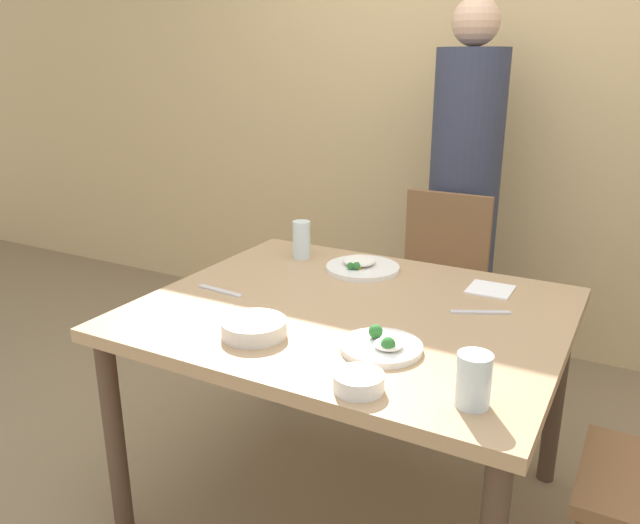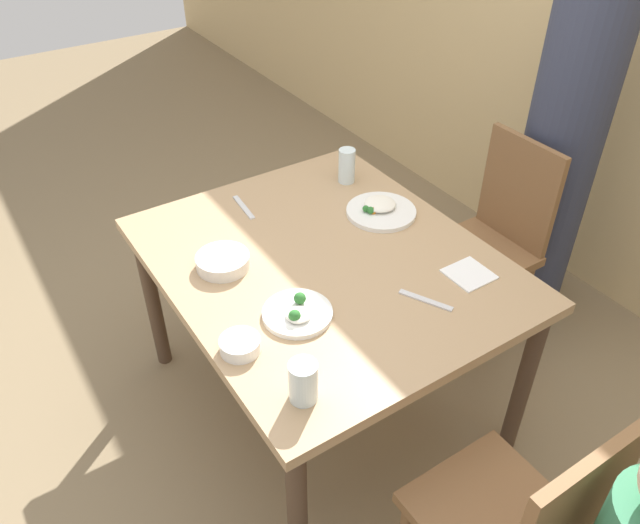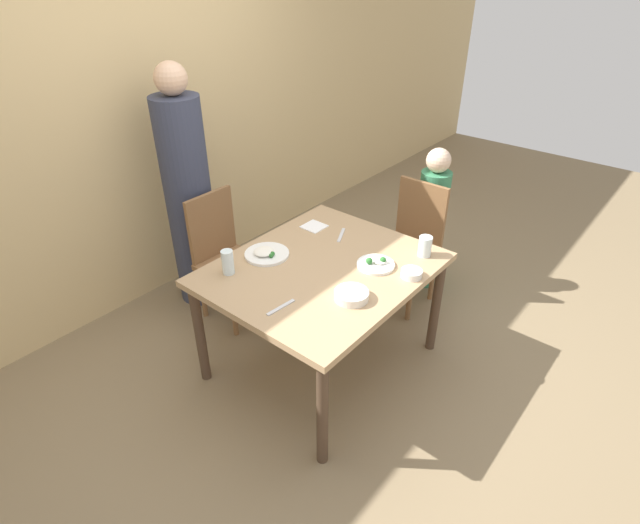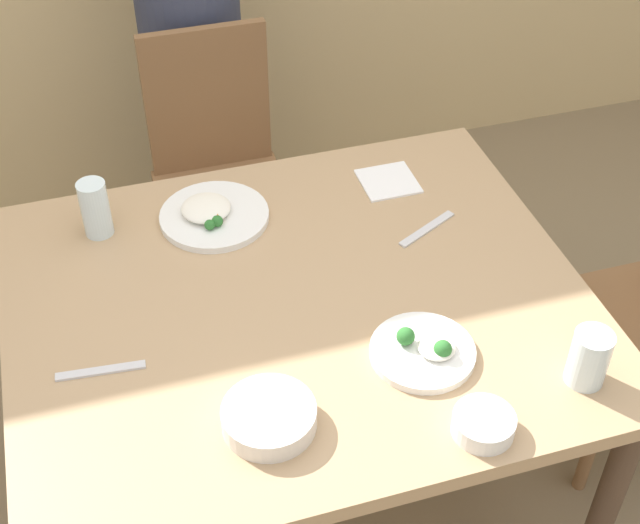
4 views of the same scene
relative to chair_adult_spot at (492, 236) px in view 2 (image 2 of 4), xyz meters
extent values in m
plane|color=#847051|center=(0.01, -0.87, -0.49)|extent=(10.00, 10.00, 0.00)
cube|color=tan|center=(0.01, -0.87, 0.23)|extent=(1.27, 1.06, 0.04)
cylinder|color=#4C3828|center=(-0.57, -1.35, -0.14)|extent=(0.06, 0.06, 0.70)
cylinder|color=#4C3828|center=(0.58, -1.35, -0.14)|extent=(0.06, 0.06, 0.70)
cylinder|color=#4C3828|center=(-0.57, -0.40, -0.14)|extent=(0.06, 0.06, 0.70)
cylinder|color=#4C3828|center=(0.58, -0.40, -0.14)|extent=(0.06, 0.06, 0.70)
cube|color=brown|center=(0.00, -0.07, -0.07)|extent=(0.40, 0.40, 0.04)
cube|color=brown|center=(0.00, 0.11, 0.19)|extent=(0.38, 0.03, 0.47)
cylinder|color=brown|center=(-0.17, -0.24, -0.29)|extent=(0.04, 0.04, 0.40)
cylinder|color=brown|center=(0.17, -0.24, -0.29)|extent=(0.04, 0.04, 0.40)
cylinder|color=brown|center=(-0.17, 0.09, -0.29)|extent=(0.04, 0.04, 0.40)
cylinder|color=brown|center=(0.17, 0.09, -0.29)|extent=(0.04, 0.04, 0.40)
cube|color=brown|center=(0.91, -0.91, -0.07)|extent=(0.40, 0.40, 0.04)
cube|color=brown|center=(1.10, -0.91, 0.19)|extent=(0.03, 0.38, 0.47)
cylinder|color=brown|center=(0.75, -0.74, -0.29)|extent=(0.04, 0.04, 0.40)
cylinder|color=#33384C|center=(0.00, 0.33, 0.27)|extent=(0.32, 0.32, 1.51)
cylinder|color=silver|center=(-0.14, -1.19, 0.27)|extent=(0.18, 0.18, 0.05)
cylinder|color=#BC5123|center=(-0.14, -1.19, 0.29)|extent=(0.16, 0.16, 0.01)
cylinder|color=white|center=(-0.11, -0.54, 0.26)|extent=(0.27, 0.27, 0.02)
ellipsoid|color=white|center=(-0.13, -0.53, 0.28)|extent=(0.12, 0.12, 0.03)
sphere|color=#2D702D|center=(-0.11, -0.59, 0.28)|extent=(0.03, 0.03, 0.03)
cone|color=orange|center=(-0.11, -0.58, 0.28)|extent=(0.02, 0.02, 0.03)
sphere|color=#2D702D|center=(-0.13, -0.60, 0.28)|extent=(0.03, 0.03, 0.03)
cylinder|color=white|center=(0.21, -1.11, 0.26)|extent=(0.22, 0.22, 0.02)
ellipsoid|color=white|center=(0.23, -1.12, 0.28)|extent=(0.08, 0.08, 0.02)
sphere|color=#2D702D|center=(0.18, -1.08, 0.29)|extent=(0.04, 0.04, 0.04)
sphere|color=#2D702D|center=(0.24, -1.14, 0.29)|extent=(0.04, 0.04, 0.04)
cylinder|color=white|center=(0.24, -1.32, 0.27)|extent=(0.12, 0.12, 0.04)
cylinder|color=white|center=(0.24, -1.32, 0.29)|extent=(0.11, 0.11, 0.01)
cylinder|color=silver|center=(-0.38, -0.51, 0.32)|extent=(0.07, 0.07, 0.14)
cylinder|color=silver|center=(0.49, -1.26, 0.31)|extent=(0.08, 0.08, 0.12)
cube|color=white|center=(0.35, -0.52, 0.25)|extent=(0.14, 0.14, 0.01)
cube|color=silver|center=(-0.43, -0.96, 0.25)|extent=(0.18, 0.04, 0.01)
cube|color=silver|center=(0.37, -0.73, 0.25)|extent=(0.17, 0.10, 0.01)
camera|label=1|loc=(0.78, -2.49, 0.98)|focal=35.00mm
camera|label=2|loc=(1.44, -1.83, 1.55)|focal=35.00mm
camera|label=3|loc=(-1.87, -2.41, 1.79)|focal=28.00mm
camera|label=4|loc=(-0.36, -2.24, 1.60)|focal=50.00mm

